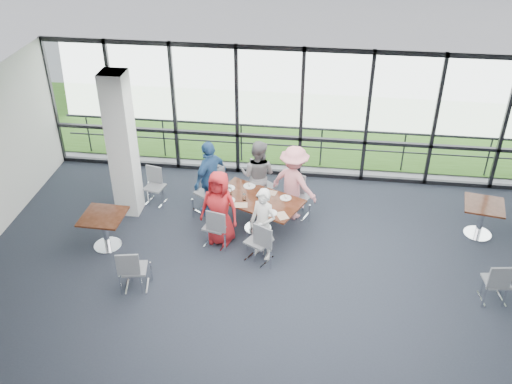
# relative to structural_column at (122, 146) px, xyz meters

# --- Properties ---
(floor) EXTENTS (12.00, 10.00, 0.02)m
(floor) POSITION_rel_structural_column_xyz_m (3.60, -3.00, -1.61)
(floor) COLOR #232731
(floor) RESTS_ON ground
(ceiling) EXTENTS (12.00, 10.00, 0.04)m
(ceiling) POSITION_rel_structural_column_xyz_m (3.60, -3.00, 1.60)
(ceiling) COLOR silver
(ceiling) RESTS_ON ground
(curtain_wall_back) EXTENTS (12.00, 0.10, 3.20)m
(curtain_wall_back) POSITION_rel_structural_column_xyz_m (3.60, 2.00, 0.00)
(curtain_wall_back) COLOR white
(curtain_wall_back) RESTS_ON ground
(structural_column) EXTENTS (0.50, 0.50, 3.20)m
(structural_column) POSITION_rel_structural_column_xyz_m (0.00, 0.00, 0.00)
(structural_column) COLOR white
(structural_column) RESTS_ON ground
(apron) EXTENTS (80.00, 70.00, 0.02)m
(apron) POSITION_rel_structural_column_xyz_m (3.60, 7.00, -1.62)
(apron) COLOR gray
(apron) RESTS_ON ground
(grass_strip) EXTENTS (80.00, 5.00, 0.01)m
(grass_strip) POSITION_rel_structural_column_xyz_m (3.60, 5.00, -1.59)
(grass_strip) COLOR #2E5316
(grass_strip) RESTS_ON ground
(guard_rail) EXTENTS (12.00, 0.06, 0.06)m
(guard_rail) POSITION_rel_structural_column_xyz_m (3.60, 2.60, -1.10)
(guard_rail) COLOR #2D2D33
(guard_rail) RESTS_ON ground
(main_table) EXTENTS (2.01, 1.62, 0.75)m
(main_table) POSITION_rel_structural_column_xyz_m (2.88, -0.35, -0.99)
(main_table) COLOR #321509
(main_table) RESTS_ON ground
(side_table_left) EXTENTS (0.84, 0.84, 0.75)m
(side_table_left) POSITION_rel_structural_column_xyz_m (-0.05, -1.34, -0.97)
(side_table_left) COLOR #321509
(side_table_left) RESTS_ON ground
(side_table_right) EXTENTS (0.89, 0.89, 0.75)m
(side_table_right) POSITION_rel_structural_column_xyz_m (7.45, 0.02, -0.98)
(side_table_right) COLOR #321509
(side_table_right) RESTS_ON ground
(diner_near_left) EXTENTS (0.87, 0.65, 1.60)m
(diner_near_left) POSITION_rel_structural_column_xyz_m (2.18, -0.86, -0.80)
(diner_near_left) COLOR red
(diner_near_left) RESTS_ON ground
(diner_near_right) EXTENTS (0.67, 0.61, 1.50)m
(diner_near_right) POSITION_rel_structural_column_xyz_m (3.09, -1.23, -0.85)
(diner_near_right) COLOR white
(diner_near_right) RESTS_ON ground
(diner_far_left) EXTENTS (0.87, 0.63, 1.63)m
(diner_far_left) POSITION_rel_structural_column_xyz_m (2.78, 0.48, -0.78)
(diner_far_left) COLOR slate
(diner_far_left) RESTS_ON ground
(diner_far_right) EXTENTS (1.22, 1.02, 1.67)m
(diner_far_right) POSITION_rel_structural_column_xyz_m (3.58, 0.22, -0.76)
(diner_far_right) COLOR pink
(diner_far_right) RESTS_ON ground
(diner_end) EXTENTS (0.95, 1.15, 1.72)m
(diner_end) POSITION_rel_structural_column_xyz_m (1.80, 0.17, -0.74)
(diner_end) COLOR #2B5990
(diner_end) RESTS_ON ground
(chair_main_nl) EXTENTS (0.52, 0.52, 0.87)m
(chair_main_nl) POSITION_rel_structural_column_xyz_m (2.11, -0.98, -1.16)
(chair_main_nl) COLOR slate
(chair_main_nl) RESTS_ON ground
(chair_main_nr) EXTENTS (0.59, 0.59, 0.89)m
(chair_main_nr) POSITION_rel_structural_column_xyz_m (3.03, -1.38, -1.15)
(chair_main_nr) COLOR slate
(chair_main_nr) RESTS_ON ground
(chair_main_fl) EXTENTS (0.67, 0.67, 0.97)m
(chair_main_fl) POSITION_rel_structural_column_xyz_m (2.87, 0.58, -1.11)
(chair_main_fl) COLOR slate
(chair_main_fl) RESTS_ON ground
(chair_main_fr) EXTENTS (0.57, 0.57, 0.89)m
(chair_main_fr) POSITION_rel_structural_column_xyz_m (3.69, 0.28, -1.15)
(chair_main_fr) COLOR slate
(chair_main_fr) RESTS_ON ground
(chair_main_end) EXTENTS (0.66, 0.66, 0.97)m
(chair_main_end) POSITION_rel_structural_column_xyz_m (1.74, 0.18, -1.11)
(chair_main_end) COLOR slate
(chair_main_end) RESTS_ON ground
(chair_spare_la) EXTENTS (0.50, 0.50, 0.87)m
(chair_spare_la) POSITION_rel_structural_column_xyz_m (0.91, -2.46, -1.16)
(chair_spare_la) COLOR slate
(chair_spare_la) RESTS_ON ground
(chair_spare_lb) EXTENTS (0.48, 0.48, 0.82)m
(chair_spare_lb) POSITION_rel_structural_column_xyz_m (0.48, 0.36, -1.19)
(chair_spare_lb) COLOR slate
(chair_spare_lb) RESTS_ON ground
(chair_spare_r) EXTENTS (0.48, 0.48, 0.86)m
(chair_spare_r) POSITION_rel_structural_column_xyz_m (7.30, -1.98, -1.17)
(chair_spare_r) COLOR slate
(chair_spare_r) RESTS_ON ground
(plate_nl) EXTENTS (0.25, 0.25, 0.01)m
(plate_nl) POSITION_rel_structural_column_xyz_m (2.31, -0.49, -0.84)
(plate_nl) COLOR white
(plate_nl) RESTS_ON main_table
(plate_nr) EXTENTS (0.25, 0.25, 0.01)m
(plate_nr) POSITION_rel_structural_column_xyz_m (3.20, -0.84, -0.84)
(plate_nr) COLOR white
(plate_nr) RESTS_ON main_table
(plate_fl) EXTENTS (0.26, 0.26, 0.01)m
(plate_fl) POSITION_rel_structural_column_xyz_m (2.64, 0.11, -0.84)
(plate_fl) COLOR white
(plate_fl) RESTS_ON main_table
(plate_fr) EXTENTS (0.24, 0.24, 0.01)m
(plate_fr) POSITION_rel_structural_column_xyz_m (3.45, -0.26, -0.84)
(plate_fr) COLOR white
(plate_fr) RESTS_ON main_table
(plate_end) EXTENTS (0.25, 0.25, 0.01)m
(plate_end) POSITION_rel_structural_column_xyz_m (2.23, -0.02, -0.84)
(plate_end) COLOR white
(plate_end) RESTS_ON main_table
(tumbler_a) EXTENTS (0.07, 0.07, 0.14)m
(tumbler_a) POSITION_rel_structural_column_xyz_m (2.61, -0.44, -0.78)
(tumbler_a) COLOR white
(tumbler_a) RESTS_ON main_table
(tumbler_b) EXTENTS (0.06, 0.06, 0.13)m
(tumbler_b) POSITION_rel_structural_column_xyz_m (3.07, -0.67, -0.79)
(tumbler_b) COLOR white
(tumbler_b) RESTS_ON main_table
(tumbler_c) EXTENTS (0.07, 0.07, 0.14)m
(tumbler_c) POSITION_rel_structural_column_xyz_m (3.02, -0.13, -0.78)
(tumbler_c) COLOR white
(tumbler_c) RESTS_ON main_table
(tumbler_d) EXTENTS (0.07, 0.07, 0.15)m
(tumbler_d) POSITION_rel_structural_column_xyz_m (2.29, -0.25, -0.78)
(tumbler_d) COLOR white
(tumbler_d) RESTS_ON main_table
(menu_a) EXTENTS (0.30, 0.23, 0.00)m
(menu_a) POSITION_rel_structural_column_xyz_m (2.57, -0.63, -0.85)
(menu_a) COLOR beige
(menu_a) RESTS_ON main_table
(menu_b) EXTENTS (0.30, 0.33, 0.00)m
(menu_b) POSITION_rel_structural_column_xyz_m (3.43, -0.90, -0.85)
(menu_b) COLOR beige
(menu_b) RESTS_ON main_table
(menu_c) EXTENTS (0.30, 0.24, 0.00)m
(menu_c) POSITION_rel_structural_column_xyz_m (3.10, -0.09, -0.85)
(menu_c) COLOR beige
(menu_c) RESTS_ON main_table
(condiment_caddy) EXTENTS (0.10, 0.07, 0.04)m
(condiment_caddy) POSITION_rel_structural_column_xyz_m (2.91, -0.29, -0.83)
(condiment_caddy) COLOR black
(condiment_caddy) RESTS_ON main_table
(ketchup_bottle) EXTENTS (0.06, 0.06, 0.18)m
(ketchup_bottle) POSITION_rel_structural_column_xyz_m (2.94, -0.32, -0.76)
(ketchup_bottle) COLOR #A31208
(ketchup_bottle) RESTS_ON main_table
(green_bottle) EXTENTS (0.05, 0.05, 0.20)m
(green_bottle) POSITION_rel_structural_column_xyz_m (2.98, -0.31, -0.75)
(green_bottle) COLOR #226C39
(green_bottle) RESTS_ON main_table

